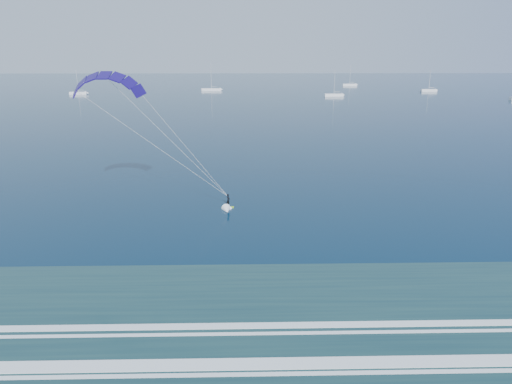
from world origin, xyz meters
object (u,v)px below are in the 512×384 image
object	(u,v)px
kitesurfer_rig	(168,138)
sailboat_3	(334,95)
sailboat_2	(211,89)
sailboat_5	(429,90)
sailboat_1	(78,93)
sailboat_4	(350,85)

from	to	relation	value
kitesurfer_rig	sailboat_3	world-z (taller)	kitesurfer_rig
sailboat_2	sailboat_5	size ratio (longest dim) A/B	1.25
sailboat_1	sailboat_3	world-z (taller)	sailboat_3
kitesurfer_rig	sailboat_1	distance (m)	180.99
kitesurfer_rig	sailboat_4	size ratio (longest dim) A/B	1.62
kitesurfer_rig	sailboat_2	world-z (taller)	kitesurfer_rig
sailboat_4	sailboat_1	bearing A→B (deg)	-157.28
sailboat_2	sailboat_4	size ratio (longest dim) A/B	1.17
sailboat_1	sailboat_5	size ratio (longest dim) A/B	1.02
sailboat_1	sailboat_5	xyz separation A→B (m)	(169.17, 13.50, -0.00)
kitesurfer_rig	sailboat_5	xyz separation A→B (m)	(100.21, 180.63, -8.18)
sailboat_4	sailboat_5	size ratio (longest dim) A/B	1.06
sailboat_3	sailboat_4	world-z (taller)	sailboat_3
sailboat_2	sailboat_4	bearing A→B (deg)	24.88
sailboat_5	sailboat_3	bearing A→B (deg)	-153.24
kitesurfer_rig	sailboat_2	xyz separation A→B (m)	(-8.88, 188.73, -8.17)
sailboat_2	sailboat_3	distance (m)	66.28
sailboat_3	sailboat_4	bearing A→B (deg)	72.36
sailboat_3	sailboat_4	distance (m)	74.86
kitesurfer_rig	sailboat_1	size ratio (longest dim) A/B	1.69
sailboat_3	sailboat_5	world-z (taller)	sailboat_3
sailboat_2	sailboat_3	xyz separation A→B (m)	(56.53, -34.60, -0.01)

